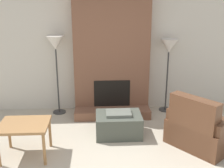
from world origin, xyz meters
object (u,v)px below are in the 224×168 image
Objects in this scene: side_table at (24,128)px; floor_lamp_right at (169,49)px; floor_lamp_left at (55,47)px; ottoman at (119,124)px; armchair at (200,130)px.

side_table is 3.17m from floor_lamp_right.
floor_lamp_left is 1.05× the size of floor_lamp_right.
floor_lamp_right reaches higher than ottoman.
ottoman is at bearing 22.75° from side_table.
floor_lamp_right reaches higher than armchair.
floor_lamp_left is (-2.46, 1.52, 1.12)m from armchair.
floor_lamp_right is at bearing 0.00° from floor_lamp_left.
ottoman is 0.63× the size of armchair.
ottoman is 1.61m from side_table.
armchair is at bearing -31.66° from floor_lamp_left.
armchair is 1.73× the size of side_table.
floor_lamp_left is (-1.17, 1.06, 1.20)m from ottoman.
floor_lamp_left is at bearing 19.90° from armchair.
ottoman is 0.49× the size of floor_lamp_left.
armchair is 2.76m from side_table.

